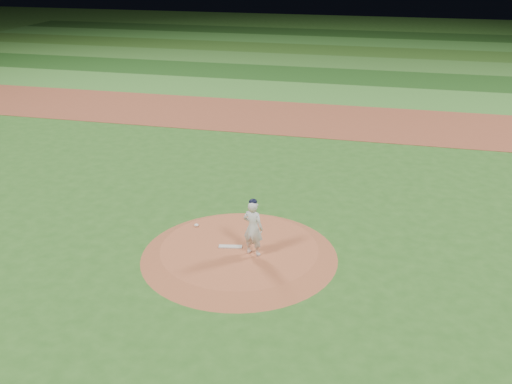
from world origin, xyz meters
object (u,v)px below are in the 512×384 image
at_px(pitching_rubber, 230,247).
at_px(rosin_bag, 196,225).
at_px(pitchers_mound, 239,252).
at_px(pitcher_on_mound, 253,227).

bearing_deg(pitching_rubber, rosin_bag, 132.71).
distance_m(pitching_rubber, rosin_bag, 1.68).
bearing_deg(pitchers_mound, pitching_rubber, -174.36).
xyz_separation_m(rosin_bag, pitcher_on_mound, (2.06, -1.23, 0.77)).
relative_size(pitchers_mound, pitcher_on_mound, 3.34).
bearing_deg(pitching_rubber, pitchers_mound, -5.01).
bearing_deg(rosin_bag, pitching_rubber, -36.64).
height_order(pitching_rubber, rosin_bag, rosin_bag).
distance_m(pitching_rubber, pitcher_on_mound, 1.09).
distance_m(rosin_bag, pitcher_on_mound, 2.52).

